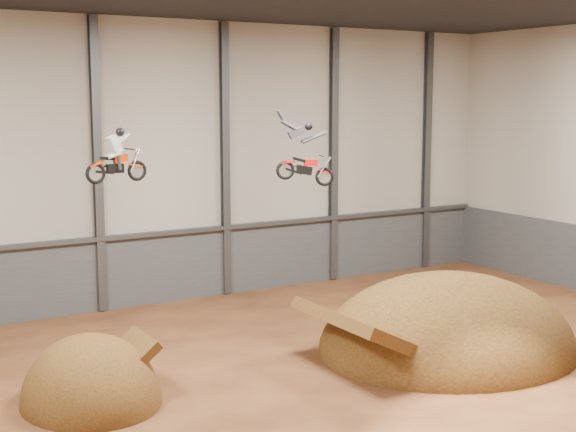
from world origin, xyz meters
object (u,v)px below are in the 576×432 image
Objects in this scene: takeoff_ramp at (92,402)px; fmx_rider_b at (303,149)px; fmx_rider_a at (116,153)px; landing_ramp at (447,350)px.

takeoff_ramp is 1.78× the size of fmx_rider_b.
fmx_rider_a is at bearing -174.23° from fmx_rider_b.
takeoff_ramp is at bearing 172.72° from landing_ramp.
landing_ramp is 15.35m from fmx_rider_a.
landing_ramp is at bearing -1.01° from fmx_rider_b.
fmx_rider_b is (8.66, 0.43, 8.24)m from takeoff_ramp.
fmx_rider_a is 7.02m from fmx_rider_b.
fmx_rider_b is at bearing 157.86° from landing_ramp.
fmx_rider_b is (-5.52, 2.25, 8.24)m from landing_ramp.
fmx_rider_b reaches higher than fmx_rider_a.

